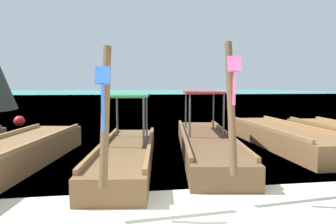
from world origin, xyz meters
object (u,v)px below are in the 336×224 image
at_px(longtail_boat_blue_ribbon, 127,152).
at_px(longtail_boat_pink_ribbon, 206,142).
at_px(mooring_buoy_near, 19,121).
at_px(longtail_boat_turquoise_ribbon, 282,137).
at_px(longtail_boat_violet_ribbon, 7,157).

bearing_deg(longtail_boat_blue_ribbon, longtail_boat_pink_ribbon, 23.13).
distance_m(longtail_boat_pink_ribbon, mooring_buoy_near, 9.56).
relative_size(longtail_boat_blue_ribbon, longtail_boat_pink_ribbon, 0.82).
bearing_deg(longtail_boat_pink_ribbon, mooring_buoy_near, 135.44).
relative_size(longtail_boat_pink_ribbon, longtail_boat_turquoise_ribbon, 1.09).
relative_size(longtail_boat_blue_ribbon, mooring_buoy_near, 11.82).
height_order(longtail_boat_turquoise_ribbon, mooring_buoy_near, longtail_boat_turquoise_ribbon).
xyz_separation_m(longtail_boat_pink_ribbon, longtail_boat_turquoise_ribbon, (2.58, 0.60, -0.00)).
relative_size(longtail_boat_violet_ribbon, longtail_boat_blue_ribbon, 1.18).
xyz_separation_m(longtail_boat_blue_ribbon, longtail_boat_pink_ribbon, (2.17, 0.93, 0.00)).
distance_m(longtail_boat_violet_ribbon, longtail_boat_turquoise_ribbon, 7.50).
height_order(longtail_boat_blue_ribbon, mooring_buoy_near, longtail_boat_blue_ribbon).
relative_size(longtail_boat_pink_ribbon, mooring_buoy_near, 14.41).
relative_size(longtail_boat_turquoise_ribbon, mooring_buoy_near, 13.16).
xyz_separation_m(longtail_boat_violet_ribbon, longtail_boat_turquoise_ribbon, (7.32, 1.67, -0.01)).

